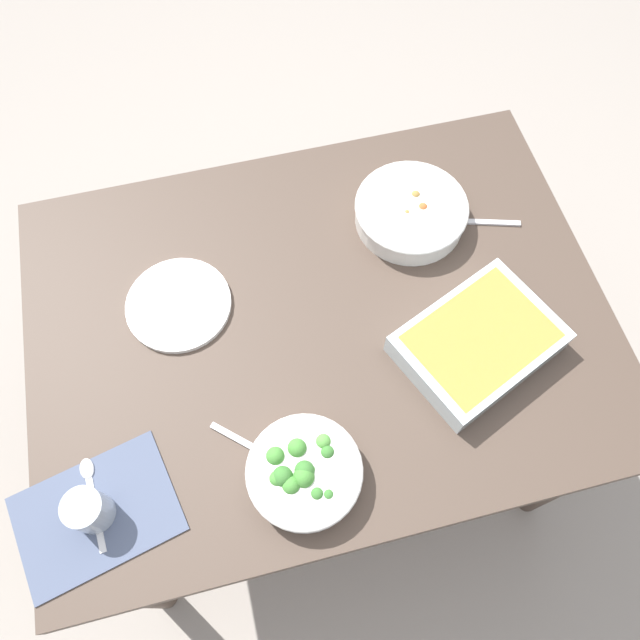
{
  "coord_description": "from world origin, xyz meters",
  "views": [
    {
      "loc": [
        -0.13,
        -0.53,
        1.88
      ],
      "look_at": [
        0.0,
        0.0,
        0.74
      ],
      "focal_mm": 34.13,
      "sensor_mm": 36.0,
      "label": 1
    }
  ],
  "objects_px": {
    "spoon_by_stew": "(470,221)",
    "spoon_by_broccoli": "(262,452)",
    "baking_dish": "(479,342)",
    "spoon_spare": "(91,491)",
    "drink_cup": "(89,511)",
    "broccoli_bowl": "(304,472)",
    "side_plate": "(179,304)",
    "stew_bowl": "(411,212)"
  },
  "relations": [
    {
      "from": "drink_cup",
      "to": "side_plate",
      "type": "xyz_separation_m",
      "value": [
        0.21,
        0.38,
        -0.03
      ]
    },
    {
      "from": "side_plate",
      "to": "baking_dish",
      "type": "bearing_deg",
      "value": -23.03
    },
    {
      "from": "broccoli_bowl",
      "to": "baking_dish",
      "type": "height_order",
      "value": "broccoli_bowl"
    },
    {
      "from": "spoon_by_broccoli",
      "to": "broccoli_bowl",
      "type": "bearing_deg",
      "value": -42.44
    },
    {
      "from": "spoon_by_stew",
      "to": "drink_cup",
      "type": "bearing_deg",
      "value": -153.48
    },
    {
      "from": "spoon_by_broccoli",
      "to": "stew_bowl",
      "type": "bearing_deg",
      "value": 45.7
    },
    {
      "from": "broccoli_bowl",
      "to": "side_plate",
      "type": "bearing_deg",
      "value": 113.04
    },
    {
      "from": "stew_bowl",
      "to": "side_plate",
      "type": "distance_m",
      "value": 0.54
    },
    {
      "from": "spoon_by_broccoli",
      "to": "spoon_spare",
      "type": "distance_m",
      "value": 0.32
    },
    {
      "from": "baking_dish",
      "to": "stew_bowl",
      "type": "bearing_deg",
      "value": 95.96
    },
    {
      "from": "drink_cup",
      "to": "spoon_by_broccoli",
      "type": "bearing_deg",
      "value": 6.58
    },
    {
      "from": "baking_dish",
      "to": "spoon_by_stew",
      "type": "relative_size",
      "value": 2.09
    },
    {
      "from": "stew_bowl",
      "to": "broccoli_bowl",
      "type": "height_order",
      "value": "broccoli_bowl"
    },
    {
      "from": "drink_cup",
      "to": "spoon_by_stew",
      "type": "bearing_deg",
      "value": 26.52
    },
    {
      "from": "spoon_by_stew",
      "to": "spoon_spare",
      "type": "distance_m",
      "value": 0.96
    },
    {
      "from": "baking_dish",
      "to": "spoon_by_stew",
      "type": "height_order",
      "value": "baking_dish"
    },
    {
      "from": "spoon_spare",
      "to": "spoon_by_stew",
      "type": "bearing_deg",
      "value": 24.1
    },
    {
      "from": "stew_bowl",
      "to": "baking_dish",
      "type": "bearing_deg",
      "value": -84.04
    },
    {
      "from": "stew_bowl",
      "to": "spoon_spare",
      "type": "distance_m",
      "value": 0.86
    },
    {
      "from": "side_plate",
      "to": "spoon_spare",
      "type": "height_order",
      "value": "side_plate"
    },
    {
      "from": "broccoli_bowl",
      "to": "spoon_by_stew",
      "type": "relative_size",
      "value": 1.22
    },
    {
      "from": "baking_dish",
      "to": "spoon_spare",
      "type": "height_order",
      "value": "baking_dish"
    },
    {
      "from": "stew_bowl",
      "to": "spoon_by_broccoli",
      "type": "distance_m",
      "value": 0.61
    },
    {
      "from": "stew_bowl",
      "to": "side_plate",
      "type": "relative_size",
      "value": 1.14
    },
    {
      "from": "baking_dish",
      "to": "spoon_spare",
      "type": "distance_m",
      "value": 0.79
    },
    {
      "from": "spoon_by_broccoli",
      "to": "spoon_spare",
      "type": "relative_size",
      "value": 0.81
    },
    {
      "from": "drink_cup",
      "to": "spoon_spare",
      "type": "height_order",
      "value": "drink_cup"
    },
    {
      "from": "side_plate",
      "to": "broccoli_bowl",
      "type": "bearing_deg",
      "value": -66.96
    },
    {
      "from": "broccoli_bowl",
      "to": "spoon_by_stew",
      "type": "bearing_deg",
      "value": 43.0
    },
    {
      "from": "baking_dish",
      "to": "drink_cup",
      "type": "relative_size",
      "value": 4.26
    },
    {
      "from": "side_plate",
      "to": "spoon_spare",
      "type": "distance_m",
      "value": 0.4
    },
    {
      "from": "baking_dish",
      "to": "spoon_by_broccoli",
      "type": "bearing_deg",
      "value": -167.16
    },
    {
      "from": "stew_bowl",
      "to": "baking_dish",
      "type": "relative_size",
      "value": 0.69
    },
    {
      "from": "drink_cup",
      "to": "side_plate",
      "type": "height_order",
      "value": "drink_cup"
    },
    {
      "from": "baking_dish",
      "to": "spoon_spare",
      "type": "xyz_separation_m",
      "value": [
        -0.78,
        -0.1,
        -0.03
      ]
    },
    {
      "from": "stew_bowl",
      "to": "spoon_by_stew",
      "type": "relative_size",
      "value": 1.44
    },
    {
      "from": "spoon_by_stew",
      "to": "spoon_by_broccoli",
      "type": "relative_size",
      "value": 1.22
    },
    {
      "from": "stew_bowl",
      "to": "side_plate",
      "type": "xyz_separation_m",
      "value": [
        -0.53,
        -0.09,
        -0.03
      ]
    },
    {
      "from": "broccoli_bowl",
      "to": "drink_cup",
      "type": "distance_m",
      "value": 0.38
    },
    {
      "from": "broccoli_bowl",
      "to": "spoon_spare",
      "type": "relative_size",
      "value": 1.2
    },
    {
      "from": "side_plate",
      "to": "spoon_by_stew",
      "type": "bearing_deg",
      "value": 4.41
    },
    {
      "from": "broccoli_bowl",
      "to": "spoon_by_stew",
      "type": "xyz_separation_m",
      "value": [
        0.49,
        0.46,
        -0.03
      ]
    }
  ]
}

